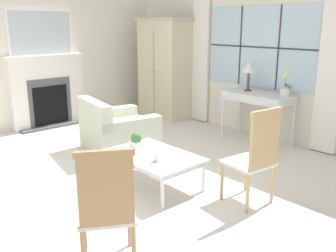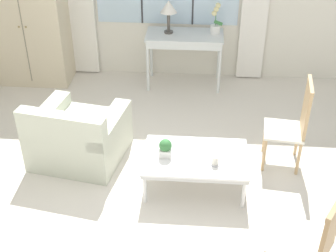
% 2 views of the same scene
% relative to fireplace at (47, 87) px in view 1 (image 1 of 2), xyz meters
% --- Properties ---
extents(ground_plane, '(14.00, 14.00, 0.00)m').
position_rel_fireplace_xyz_m(ground_plane, '(2.91, -0.55, -0.74)').
color(ground_plane, silver).
extents(wall_back_windowed, '(7.20, 0.14, 2.80)m').
position_rel_fireplace_xyz_m(wall_back_windowed, '(2.91, 2.47, 0.64)').
color(wall_back_windowed, silver).
rests_on(wall_back_windowed, ground_plane).
extents(wall_left, '(0.06, 7.20, 2.80)m').
position_rel_fireplace_xyz_m(wall_left, '(-0.12, 0.05, 0.66)').
color(wall_left, silver).
rests_on(wall_left, ground_plane).
extents(fireplace, '(0.34, 1.46, 2.14)m').
position_rel_fireplace_xyz_m(fireplace, '(0.00, 0.00, 0.00)').
color(fireplace, '#515156').
rests_on(fireplace, ground_plane).
extents(armoire, '(1.13, 0.64, 1.99)m').
position_rel_fireplace_xyz_m(armoire, '(0.92, 2.11, 0.26)').
color(armoire, beige).
rests_on(armoire, ground_plane).
extents(console_table, '(1.12, 0.56, 0.81)m').
position_rel_fireplace_xyz_m(console_table, '(3.19, 2.11, -0.03)').
color(console_table, silver).
rests_on(console_table, ground_plane).
extents(table_lamp, '(0.24, 0.24, 0.48)m').
position_rel_fireplace_xyz_m(table_lamp, '(2.95, 2.15, 0.43)').
color(table_lamp, '#4C4742').
rests_on(table_lamp, console_table).
extents(potted_orchid, '(0.18, 0.14, 0.45)m').
position_rel_fireplace_xyz_m(potted_orchid, '(3.62, 2.17, 0.23)').
color(potted_orchid, white).
rests_on(potted_orchid, console_table).
extents(armchair_upholstered, '(1.14, 1.10, 0.81)m').
position_rel_fireplace_xyz_m(armchair_upholstered, '(2.04, 0.16, -0.47)').
color(armchair_upholstered, beige).
rests_on(armchair_upholstered, ground_plane).
extents(side_chair_wooden, '(0.49, 0.49, 1.07)m').
position_rel_fireplace_xyz_m(side_chair_wooden, '(4.51, 0.22, -0.16)').
color(side_chair_wooden, white).
rests_on(side_chair_wooden, ground_plane).
extents(accent_chair_wooden, '(0.60, 0.60, 1.03)m').
position_rel_fireplace_xyz_m(accent_chair_wooden, '(4.40, -1.55, -0.17)').
color(accent_chair_wooden, beige).
rests_on(accent_chair_wooden, ground_plane).
extents(coffee_table, '(1.11, 0.73, 0.40)m').
position_rel_fireplace_xyz_m(coffee_table, '(3.42, -0.26, -0.39)').
color(coffee_table, silver).
rests_on(coffee_table, ground_plane).
extents(potted_plant_small, '(0.14, 0.14, 0.20)m').
position_rel_fireplace_xyz_m(potted_plant_small, '(3.10, -0.28, -0.24)').
color(potted_plant_small, white).
rests_on(potted_plant_small, coffee_table).
extents(pillar_candle, '(0.09, 0.09, 0.12)m').
position_rel_fireplace_xyz_m(pillar_candle, '(3.62, -0.39, -0.30)').
color(pillar_candle, silver).
rests_on(pillar_candle, coffee_table).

